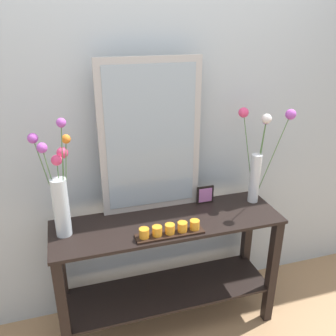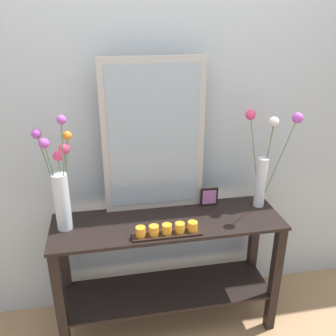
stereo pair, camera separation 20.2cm
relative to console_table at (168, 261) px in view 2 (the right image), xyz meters
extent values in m
cube|color=#A87F56|center=(0.00, 0.00, -0.51)|extent=(7.00, 6.00, 0.02)
cube|color=#B2BCC1|center=(0.00, 0.33, 0.85)|extent=(6.40, 0.08, 2.70)
cube|color=black|center=(0.00, 0.00, 0.28)|extent=(1.39, 0.42, 0.02)
cube|color=black|center=(0.00, 0.00, -0.24)|extent=(1.33, 0.38, 0.02)
cube|color=black|center=(-0.66, -0.17, -0.12)|extent=(0.06, 0.06, 0.78)
cube|color=black|center=(0.66, -0.17, -0.12)|extent=(0.06, 0.06, 0.78)
cube|color=black|center=(-0.66, 0.17, -0.12)|extent=(0.06, 0.06, 0.78)
cube|color=black|center=(0.66, 0.17, -0.12)|extent=(0.06, 0.06, 0.78)
cube|color=#B7B2AD|center=(-0.05, 0.18, 0.76)|extent=(0.62, 0.03, 0.94)
cube|color=#9EADB7|center=(-0.05, 0.17, 0.76)|extent=(0.54, 0.00, 0.86)
cylinder|color=silver|center=(-0.60, 0.03, 0.46)|extent=(0.09, 0.09, 0.34)
cylinder|color=#4C753D|center=(-0.57, 0.01, 0.63)|extent=(0.05, 0.04, 0.64)
sphere|color=#B24CB7|center=(-0.55, -0.01, 0.95)|extent=(0.05, 0.05, 0.05)
cylinder|color=#4C753D|center=(-0.65, 0.08, 0.58)|extent=(0.11, 0.07, 0.54)
sphere|color=#B24CB7|center=(-0.70, 0.11, 0.85)|extent=(0.05, 0.05, 0.05)
cylinder|color=#4C753D|center=(-0.60, 0.04, 0.52)|extent=(0.01, 0.03, 0.42)
sphere|color=#EA4275|center=(-0.59, 0.05, 0.74)|extent=(0.06, 0.06, 0.06)
cylinder|color=#4C753D|center=(-0.62, 0.04, 0.56)|extent=(0.07, 0.01, 0.50)
sphere|color=#B24CB7|center=(-0.66, 0.04, 0.81)|extent=(0.05, 0.05, 0.05)
cylinder|color=#4C753D|center=(-0.57, 0.06, 0.54)|extent=(0.03, 0.08, 0.45)
sphere|color=#EA4275|center=(-0.56, 0.09, 0.76)|extent=(0.06, 0.06, 0.06)
cylinder|color=#4C753D|center=(-0.56, 0.03, 0.58)|extent=(0.06, 0.03, 0.54)
sphere|color=orange|center=(-0.53, 0.04, 0.85)|extent=(0.05, 0.05, 0.05)
cylinder|color=silver|center=(0.61, 0.08, 0.46)|extent=(0.07, 0.07, 0.33)
cylinder|color=#4C753D|center=(0.58, 0.13, 0.59)|extent=(0.07, 0.10, 0.56)
sphere|color=#EA4275|center=(0.55, 0.18, 0.88)|extent=(0.06, 0.06, 0.06)
cylinder|color=#4C753D|center=(0.63, 0.07, 0.58)|extent=(0.05, 0.02, 0.54)
sphere|color=silver|center=(0.66, 0.08, 0.85)|extent=(0.06, 0.06, 0.06)
cylinder|color=#4C753D|center=(0.65, 0.11, 0.57)|extent=(0.08, 0.05, 0.51)
sphere|color=#B24CB7|center=(0.69, 0.14, 0.82)|extent=(0.05, 0.05, 0.05)
cylinder|color=#4C753D|center=(0.68, 0.01, 0.61)|extent=(0.11, 0.12, 0.59)
sphere|color=#B24CB7|center=(0.73, -0.04, 0.90)|extent=(0.06, 0.06, 0.06)
cube|color=black|center=(-0.03, -0.15, 0.30)|extent=(0.39, 0.09, 0.01)
cylinder|color=orange|center=(-0.18, -0.15, 0.33)|extent=(0.06, 0.06, 0.05)
cylinder|color=orange|center=(-0.11, -0.15, 0.33)|extent=(0.06, 0.06, 0.05)
cylinder|color=orange|center=(-0.03, -0.15, 0.33)|extent=(0.06, 0.06, 0.05)
cylinder|color=orange|center=(0.04, -0.15, 0.33)|extent=(0.06, 0.06, 0.05)
cylinder|color=orange|center=(0.11, -0.15, 0.33)|extent=(0.06, 0.06, 0.05)
cube|color=black|center=(0.30, 0.14, 0.35)|extent=(0.11, 0.01, 0.12)
cube|color=#BB6AAC|center=(0.30, 0.14, 0.35)|extent=(0.09, 0.00, 0.10)
camera|label=1|loc=(-0.54, -1.78, 1.43)|focal=38.32mm
camera|label=2|loc=(-0.34, -1.83, 1.43)|focal=38.32mm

